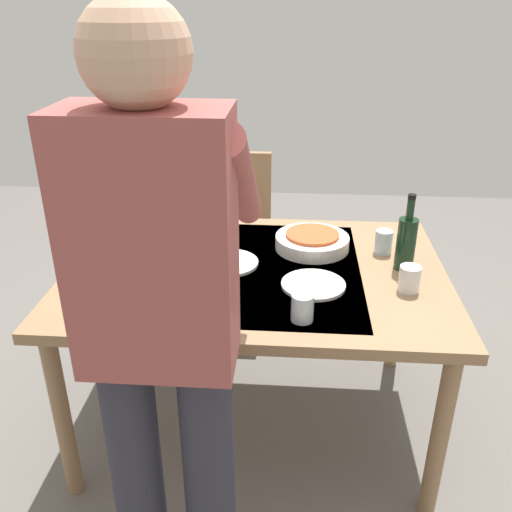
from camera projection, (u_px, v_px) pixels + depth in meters
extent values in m
plane|color=#66605B|center=(256.00, 417.00, 2.39)|extent=(6.00, 6.00, 0.00)
cube|color=#93704C|center=(256.00, 272.00, 2.08)|extent=(1.43, 1.01, 0.04)
cube|color=#B2B7C1|center=(256.00, 268.00, 2.08)|extent=(0.79, 0.86, 0.00)
cylinder|color=#93704C|center=(398.00, 304.00, 2.59)|extent=(0.06, 0.06, 0.70)
cylinder|color=#93704C|center=(132.00, 294.00, 2.68)|extent=(0.06, 0.06, 0.70)
cylinder|color=#93704C|center=(440.00, 437.00, 1.81)|extent=(0.06, 0.06, 0.70)
cylinder|color=#93704C|center=(62.00, 417.00, 1.90)|extent=(0.06, 0.06, 0.70)
cube|color=brown|center=(232.00, 246.00, 2.93)|extent=(0.40, 0.40, 0.04)
cube|color=#93704C|center=(235.00, 192.00, 2.99)|extent=(0.40, 0.04, 0.45)
cylinder|color=#93704C|center=(265.00, 270.00, 3.17)|extent=(0.04, 0.04, 0.43)
cylinder|color=#93704C|center=(207.00, 268.00, 3.20)|extent=(0.04, 0.04, 0.43)
cylinder|color=#93704C|center=(261.00, 299.00, 2.87)|extent=(0.04, 0.04, 0.43)
cylinder|color=#93704C|center=(197.00, 297.00, 2.89)|extent=(0.04, 0.04, 0.43)
cylinder|color=#2D2D38|center=(139.00, 486.00, 1.52)|extent=(0.14, 0.14, 0.88)
cylinder|color=#2D2D38|center=(210.00, 491.00, 1.50)|extent=(0.14, 0.14, 0.88)
cube|color=#9E4C47|center=(152.00, 247.00, 1.19)|extent=(0.36, 0.20, 0.60)
sphere|color=tan|center=(135.00, 53.00, 1.01)|extent=(0.22, 0.22, 0.22)
cylinder|color=#9E4C47|center=(107.00, 179.00, 1.38)|extent=(0.08, 0.52, 0.40)
cylinder|color=#9E4C47|center=(241.00, 182.00, 1.36)|extent=(0.08, 0.52, 0.40)
cylinder|color=black|center=(406.00, 244.00, 2.03)|extent=(0.07, 0.07, 0.20)
cylinder|color=black|center=(410.00, 209.00, 1.97)|extent=(0.03, 0.03, 0.08)
cylinder|color=black|center=(412.00, 197.00, 1.95)|extent=(0.03, 0.03, 0.02)
cylinder|color=white|center=(190.00, 245.00, 2.26)|extent=(0.06, 0.06, 0.01)
cylinder|color=white|center=(189.00, 237.00, 2.24)|extent=(0.01, 0.01, 0.07)
cone|color=white|center=(188.00, 220.00, 2.21)|extent=(0.07, 0.07, 0.07)
cylinder|color=beige|center=(189.00, 225.00, 2.22)|extent=(0.03, 0.03, 0.03)
cylinder|color=white|center=(150.00, 230.00, 2.40)|extent=(0.06, 0.06, 0.01)
cylinder|color=white|center=(149.00, 222.00, 2.38)|extent=(0.01, 0.01, 0.07)
cone|color=white|center=(147.00, 207.00, 2.35)|extent=(0.07, 0.07, 0.07)
cylinder|color=maroon|center=(148.00, 211.00, 2.36)|extent=(0.03, 0.03, 0.03)
cylinder|color=silver|center=(409.00, 279.00, 1.90)|extent=(0.07, 0.07, 0.09)
cylinder|color=silver|center=(302.00, 308.00, 1.72)|extent=(0.07, 0.07, 0.09)
cylinder|color=silver|center=(224.00, 280.00, 1.89)|extent=(0.08, 0.08, 0.09)
cylinder|color=silver|center=(384.00, 242.00, 2.18)|extent=(0.07, 0.07, 0.09)
cylinder|color=silver|center=(312.00, 242.00, 2.22)|extent=(0.30, 0.30, 0.05)
cylinder|color=#C6562D|center=(312.00, 237.00, 2.21)|extent=(0.22, 0.22, 0.03)
cylinder|color=silver|center=(147.00, 247.00, 2.18)|extent=(0.18, 0.18, 0.05)
cylinder|color=#4C843D|center=(146.00, 242.00, 2.17)|extent=(0.13, 0.13, 0.03)
cylinder|color=silver|center=(229.00, 263.00, 2.10)|extent=(0.23, 0.23, 0.01)
cylinder|color=silver|center=(313.00, 285.00, 1.94)|extent=(0.23, 0.23, 0.01)
cube|color=silver|center=(228.00, 238.00, 2.32)|extent=(0.05, 0.20, 0.00)
cube|color=silver|center=(144.00, 288.00, 1.93)|extent=(0.08, 0.17, 0.00)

